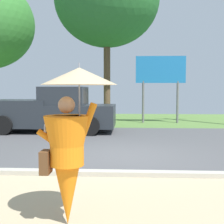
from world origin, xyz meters
name	(u,v)px	position (x,y,z in m)	size (l,w,h in m)	color
ground_plane	(123,139)	(0.00, 2.95, -0.05)	(40.00, 22.00, 0.20)	#4C4C4F
monk_pedestrian	(70,143)	(-0.54, -4.38, 1.09)	(1.06, 0.98, 2.13)	orange
pickup_truck	(53,111)	(-2.95, 4.50, 0.87)	(5.20, 2.28, 1.88)	#23282D
roadside_billboard	(161,74)	(1.86, 8.26, 2.55)	(2.60, 0.12, 3.50)	slate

